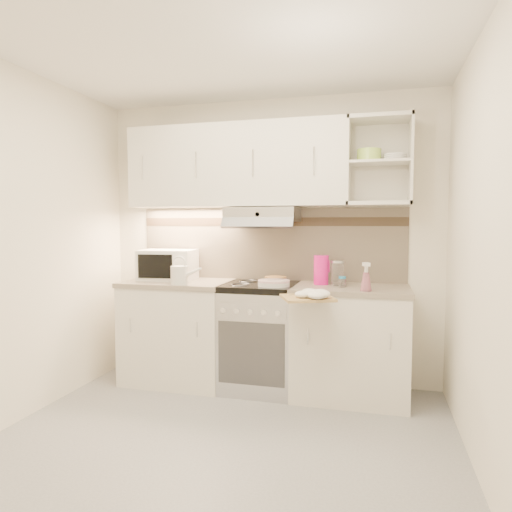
{
  "coord_description": "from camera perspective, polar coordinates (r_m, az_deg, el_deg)",
  "views": [
    {
      "loc": [
        0.93,
        -2.59,
        1.4
      ],
      "look_at": [
        0.0,
        0.95,
        1.14
      ],
      "focal_mm": 32.0,
      "sensor_mm": 36.0,
      "label": 1
    }
  ],
  "objects": [
    {
      "name": "ground",
      "position": [
        3.09,
        -4.92,
        -22.94
      ],
      "size": [
        3.0,
        3.0,
        0.0
      ],
      "primitive_type": "plane",
      "color": "#969699",
      "rests_on": "ground"
    },
    {
      "name": "room_shell",
      "position": [
        3.11,
        -2.77,
        8.19
      ],
      "size": [
        3.04,
        2.84,
        2.52
      ],
      "color": "white",
      "rests_on": "ground"
    },
    {
      "name": "base_cabinet_left",
      "position": [
        4.17,
        -9.65,
        -9.49
      ],
      "size": [
        0.9,
        0.6,
        0.86
      ],
      "primitive_type": "cube",
      "color": "silver",
      "rests_on": "ground"
    },
    {
      "name": "worktop_left",
      "position": [
        4.09,
        -9.72,
        -3.35
      ],
      "size": [
        0.92,
        0.62,
        0.04
      ],
      "primitive_type": "cube",
      "color": "gray",
      "rests_on": "base_cabinet_left"
    },
    {
      "name": "base_cabinet_right",
      "position": [
        3.82,
        11.7,
        -10.78
      ],
      "size": [
        0.9,
        0.6,
        0.86
      ],
      "primitive_type": "cube",
      "color": "silver",
      "rests_on": "ground"
    },
    {
      "name": "worktop_right",
      "position": [
        3.73,
        11.8,
        -4.08
      ],
      "size": [
        0.92,
        0.62,
        0.04
      ],
      "primitive_type": "cube",
      "color": "gray",
      "rests_on": "base_cabinet_right"
    },
    {
      "name": "electric_range",
      "position": [
        3.92,
        0.53,
        -9.98
      ],
      "size": [
        0.6,
        0.6,
        0.9
      ],
      "color": "#B7B7BC",
      "rests_on": "ground"
    },
    {
      "name": "microwave",
      "position": [
        4.18,
        -10.96,
        -1.07
      ],
      "size": [
        0.51,
        0.4,
        0.27
      ],
      "rotation": [
        0.0,
        0.0,
        0.09
      ],
      "color": "white",
      "rests_on": "worktop_left"
    },
    {
      "name": "watering_can",
      "position": [
        3.83,
        -9.44,
        -2.27
      ],
      "size": [
        0.28,
        0.14,
        0.24
      ],
      "rotation": [
        0.0,
        0.0,
        -0.06
      ],
      "color": "silver",
      "rests_on": "worktop_left"
    },
    {
      "name": "plate_stack",
      "position": [
        3.69,
        2.24,
        -3.39
      ],
      "size": [
        0.26,
        0.26,
        0.05
      ],
      "rotation": [
        0.0,
        0.0,
        0.2
      ],
      "color": "silver",
      "rests_on": "electric_range"
    },
    {
      "name": "bread_loaf",
      "position": [
        3.94,
        2.46,
        -2.93
      ],
      "size": [
        0.19,
        0.19,
        0.05
      ],
      "primitive_type": "cylinder",
      "color": "#AD8F3D",
      "rests_on": "electric_range"
    },
    {
      "name": "pink_pitcher",
      "position": [
        3.81,
        8.15,
        -1.71
      ],
      "size": [
        0.13,
        0.12,
        0.24
      ],
      "rotation": [
        0.0,
        0.0,
        0.3
      ],
      "color": "#DB127F",
      "rests_on": "worktop_right"
    },
    {
      "name": "glass_jar",
      "position": [
        3.79,
        10.16,
        -2.08
      ],
      "size": [
        0.11,
        0.11,
        0.2
      ],
      "rotation": [
        0.0,
        0.0,
        -0.26
      ],
      "color": "silver",
      "rests_on": "worktop_right"
    },
    {
      "name": "spice_jar",
      "position": [
        3.69,
        10.74,
        -3.16
      ],
      "size": [
        0.06,
        0.06,
        0.08
      ],
      "rotation": [
        0.0,
        0.0,
        -0.42
      ],
      "color": "white",
      "rests_on": "worktop_right"
    },
    {
      "name": "spray_bottle",
      "position": [
        3.5,
        13.6,
        -2.83
      ],
      "size": [
        0.09,
        0.09,
        0.23
      ],
      "rotation": [
        0.0,
        0.0,
        0.37
      ],
      "color": "pink",
      "rests_on": "worktop_right"
    },
    {
      "name": "cutting_board",
      "position": [
        3.31,
        6.45,
        -5.23
      ],
      "size": [
        0.44,
        0.43,
        0.02
      ],
      "primitive_type": "cube",
      "rotation": [
        0.0,
        0.0,
        0.39
      ],
      "color": "tan",
      "rests_on": "base_cabinet_right"
    },
    {
      "name": "dish_towel",
      "position": [
        3.26,
        7.05,
        -4.58
      ],
      "size": [
        0.31,
        0.29,
        0.07
      ],
      "primitive_type": null,
      "rotation": [
        0.0,
        0.0,
        0.32
      ],
      "color": "silver",
      "rests_on": "cutting_board"
    }
  ]
}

